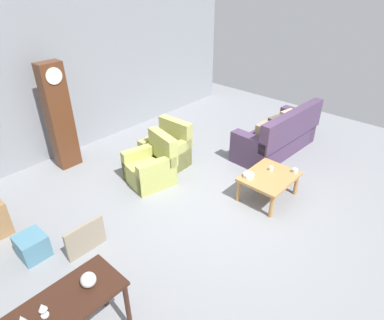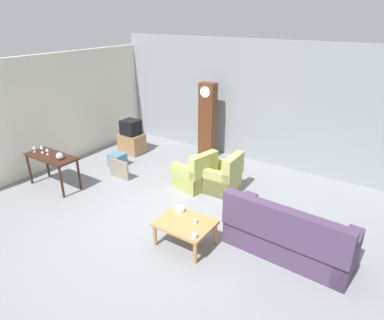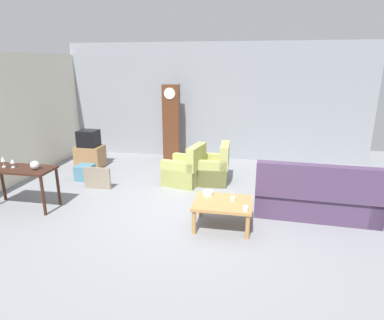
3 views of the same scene
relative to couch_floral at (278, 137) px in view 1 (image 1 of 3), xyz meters
name	(u,v)px [view 1 (image 1 of 3)]	position (x,y,z in m)	size (l,w,h in m)	color
ground_plane	(216,200)	(-2.27, -0.12, -0.36)	(10.40, 10.40, 0.00)	gray
garage_door_wall	(88,71)	(-2.27, 3.48, 1.24)	(8.40, 0.16, 3.20)	gray
couch_floral	(278,137)	(0.00, 0.00, 0.00)	(2.14, 0.98, 1.04)	#4C3856
armchair_olive_near	(151,167)	(-2.61, 1.17, -0.05)	(0.94, 0.91, 0.92)	tan
armchair_olive_far	(167,152)	(-2.02, 1.37, -0.05)	(0.82, 0.79, 0.92)	tan
coffee_table_wood	(269,179)	(-1.59, -0.72, 0.03)	(0.96, 0.76, 0.45)	#B27F47
console_table_dark	(59,315)	(-5.39, -0.65, 0.32)	(1.30, 0.56, 0.79)	#381E14
grandfather_clock	(59,117)	(-3.36, 2.90, 0.70)	(0.44, 0.30, 2.10)	#562D19
framed_picture_leaning	(86,238)	(-4.44, 0.51, -0.12)	(0.60, 0.05, 0.48)	gray
storage_box_blue	(32,246)	(-5.00, 1.00, -0.18)	(0.37, 0.39, 0.35)	teal
glass_dome_cloche	(88,280)	(-5.03, -0.66, 0.51)	(0.16, 0.16, 0.16)	silver
cup_white_porcelain	(271,168)	(-1.43, -0.65, 0.14)	(0.07, 0.07, 0.08)	white
cup_blue_rimmed	(295,171)	(-1.21, -1.00, 0.14)	(0.09, 0.09, 0.07)	silver
bowl_white_stacked	(249,175)	(-1.87, -0.48, 0.13)	(0.18, 0.18, 0.07)	white
wine_glass_short	(43,308)	(-5.50, -0.65, 0.54)	(0.08, 0.08, 0.16)	silver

